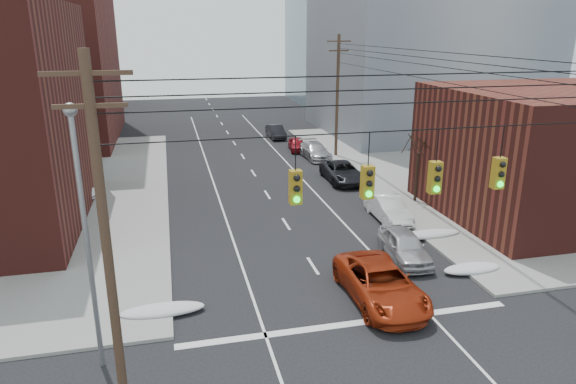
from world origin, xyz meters
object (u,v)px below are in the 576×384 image
parked_car_e (297,144)px  lot_car_a (62,191)px  lot_car_b (52,171)px  parked_car_c (342,172)px  parked_car_f (276,132)px  red_pickup (380,284)px  parked_car_b (388,208)px  parked_car_d (315,151)px  parked_car_a (404,246)px

parked_car_e → lot_car_a: bearing=-141.9°
lot_car_a → lot_car_b: size_ratio=0.77×
parked_car_c → parked_car_f: 17.69m
red_pickup → lot_car_b: (-17.61, 22.97, 0.12)m
parked_car_b → parked_car_d: parked_car_b is taller
parked_car_a → parked_car_e: (0.78, 25.52, -0.12)m
parked_car_d → parked_car_e: parked_car_d is taller
parked_car_b → parked_car_e: bearing=93.9°
lot_car_b → parked_car_f: bearing=-80.4°
parked_car_a → parked_car_e: bearing=92.9°
parked_car_a → parked_car_b: bearing=78.8°
parked_car_b → parked_car_f: parked_car_b is taller
parked_car_d → parked_car_f: parked_car_d is taller
parked_car_a → parked_car_c: parked_car_a is taller
parked_car_b → parked_car_d: size_ratio=0.93×
parked_car_d → lot_car_b: (-22.09, -2.73, 0.22)m
parked_car_f → lot_car_b: lot_car_b is taller
parked_car_b → red_pickup: bearing=-114.2°
parked_car_b → parked_car_c: 8.70m
red_pickup → parked_car_f: bearing=85.1°
red_pickup → parked_car_a: 4.66m
parked_car_a → parked_car_c: size_ratio=0.82×
lot_car_a → parked_car_a: bearing=-102.7°
parked_car_c → red_pickup: bearing=-102.6°
parked_car_d → lot_car_a: (-20.43, -8.34, 0.15)m
parked_car_f → parked_car_d: bearing=-82.0°
red_pickup → parked_car_b: red_pickup is taller
parked_car_d → lot_car_b: size_ratio=0.87×
parked_car_b → parked_car_e: size_ratio=1.23×
parked_car_e → lot_car_a: (-19.60, -11.82, 0.23)m
red_pickup → parked_car_e: red_pickup is taller
red_pickup → parked_car_f: 35.75m
parked_car_a → parked_car_d: bearing=90.5°
parked_car_b → lot_car_b: lot_car_b is taller
parked_car_e → lot_car_a: size_ratio=0.86×
parked_car_d → parked_car_c: bearing=-92.2°
parked_car_a → parked_car_e: 25.53m
parked_car_b → lot_car_a: 21.95m
parked_car_f → lot_car_b: bearing=-149.4°
parked_car_b → lot_car_b: (-22.09, 13.65, 0.18)m
lot_car_a → parked_car_e: bearing=-35.5°
parked_car_c → lot_car_b: lot_car_b is taller
parked_car_b → lot_car_b: bearing=149.8°
red_pickup → parked_car_a: bearing=51.5°
parked_car_a → lot_car_a: bearing=148.6°
red_pickup → parked_car_d: (4.49, 25.70, -0.10)m
parked_car_a → parked_car_b: size_ratio=0.96×
parked_car_b → parked_car_c: size_ratio=0.85×
parked_car_a → lot_car_a: (-18.83, 13.70, 0.11)m
parked_car_a → parked_car_d: parked_car_a is taller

